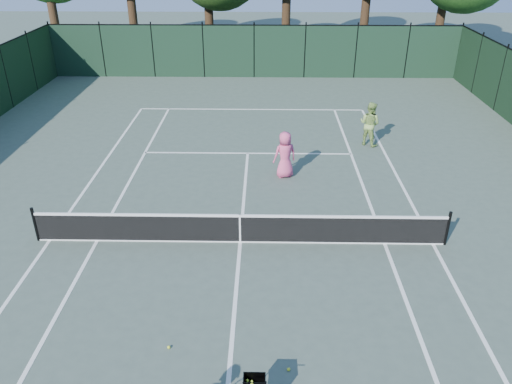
{
  "coord_description": "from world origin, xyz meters",
  "views": [
    {
      "loc": [
        0.67,
        -11.92,
        7.91
      ],
      "look_at": [
        0.43,
        1.0,
        1.1
      ],
      "focal_mm": 35.0,
      "sensor_mm": 36.0,
      "label": 1
    }
  ],
  "objects_px": {
    "player_green": "(370,124)",
    "loose_ball_near_cart": "(169,347)",
    "player_pink": "(285,155)",
    "loose_ball_midcourt": "(289,369)"
  },
  "relations": [
    {
      "from": "player_pink",
      "to": "loose_ball_midcourt",
      "type": "relative_size",
      "value": 24.92
    },
    {
      "from": "player_pink",
      "to": "loose_ball_near_cart",
      "type": "bearing_deg",
      "value": 52.72
    },
    {
      "from": "loose_ball_near_cart",
      "to": "loose_ball_midcourt",
      "type": "relative_size",
      "value": 1.0
    },
    {
      "from": "player_green",
      "to": "loose_ball_midcourt",
      "type": "height_order",
      "value": "player_green"
    },
    {
      "from": "player_green",
      "to": "loose_ball_midcourt",
      "type": "distance_m",
      "value": 12.69
    },
    {
      "from": "player_green",
      "to": "loose_ball_near_cart",
      "type": "xyz_separation_m",
      "value": [
        -6.28,
        -11.54,
        -0.87
      ]
    },
    {
      "from": "player_green",
      "to": "loose_ball_midcourt",
      "type": "bearing_deg",
      "value": 112.06
    },
    {
      "from": "player_pink",
      "to": "player_green",
      "type": "bearing_deg",
      "value": -158.32
    },
    {
      "from": "player_green",
      "to": "loose_ball_near_cart",
      "type": "relative_size",
      "value": 26.61
    },
    {
      "from": "player_green",
      "to": "loose_ball_midcourt",
      "type": "relative_size",
      "value": 26.61
    }
  ]
}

